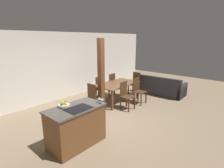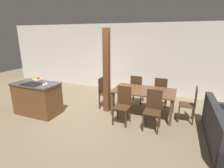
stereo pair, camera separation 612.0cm
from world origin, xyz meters
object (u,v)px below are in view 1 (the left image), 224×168
(wine_glass_middle, at_px, (99,98))
(couch, at_px, (160,88))
(dining_chair_foot_end, at_px, (135,83))
(fruit_bowl, at_px, (64,105))
(dining_chair_near_left, at_px, (126,95))
(kitchen_island, at_px, (76,126))
(dining_table, at_px, (117,86))
(dining_chair_head_end, at_px, (94,97))
(dining_chair_far_left, at_px, (97,88))
(wine_glass_near, at_px, (102,99))
(dining_chair_near_right, at_px, (138,90))
(dining_chair_far_right, at_px, (110,84))
(timber_post, at_px, (101,76))

(wine_glass_middle, distance_m, couch, 4.45)
(dining_chair_foot_end, bearing_deg, fruit_bowl, -77.70)
(wine_glass_middle, relative_size, dining_chair_near_left, 0.13)
(kitchen_island, relative_size, dining_chair_near_left, 1.33)
(wine_glass_middle, distance_m, dining_table, 2.71)
(kitchen_island, relative_size, dining_chair_head_end, 1.33)
(wine_glass_middle, xyz_separation_m, dining_chair_head_end, (1.07, 1.34, -0.53))
(wine_glass_middle, bearing_deg, dining_chair_far_left, 47.00)
(fruit_bowl, relative_size, dining_table, 0.15)
(wine_glass_near, relative_size, dining_chair_near_right, 0.13)
(fruit_bowl, distance_m, dining_chair_head_end, 2.08)
(wine_glass_near, height_order, dining_chair_far_right, wine_glass_near)
(fruit_bowl, distance_m, couch, 5.13)
(dining_chair_far_left, bearing_deg, dining_chair_near_right, 118.53)
(dining_chair_far_right, height_order, dining_chair_foot_end, same)
(dining_chair_near_left, relative_size, timber_post, 0.40)
(dining_chair_head_end, bearing_deg, dining_chair_far_right, -66.26)
(wine_glass_middle, bearing_deg, dining_chair_head_end, 51.49)
(wine_glass_near, bearing_deg, dining_chair_foot_end, 21.91)
(wine_glass_middle, relative_size, dining_chair_near_right, 0.13)
(dining_chair_head_end, xyz_separation_m, dining_chair_foot_end, (2.50, 0.00, 0.00))
(dining_chair_foot_end, bearing_deg, kitchen_island, -74.55)
(kitchen_island, relative_size, wine_glass_middle, 9.97)
(dining_chair_near_right, bearing_deg, couch, -3.90)
(dining_chair_far_right, height_order, dining_chair_head_end, same)
(kitchen_island, height_order, wine_glass_near, wine_glass_near)
(fruit_bowl, bearing_deg, timber_post, 20.76)
(wine_glass_middle, bearing_deg, couch, 6.67)
(dining_chair_far_left, distance_m, timber_post, 1.35)
(wine_glass_middle, relative_size, timber_post, 0.05)
(dining_chair_far_left, xyz_separation_m, dining_chair_head_end, (-0.86, -0.72, 0.00))
(dining_chair_far_right, bearing_deg, dining_chair_far_left, 0.00)
(fruit_bowl, distance_m, timber_post, 2.11)
(dining_chair_head_end, distance_m, timber_post, 0.76)
(dining_table, bearing_deg, wine_glass_middle, -149.92)
(dining_chair_far_right, distance_m, couch, 2.27)
(wine_glass_near, distance_m, dining_chair_far_right, 3.51)
(wine_glass_near, distance_m, dining_chair_near_right, 2.86)
(dining_chair_near_right, bearing_deg, wine_glass_middle, -167.11)
(dining_chair_head_end, bearing_deg, kitchen_island, 124.85)
(timber_post, bearing_deg, dining_table, 10.14)
(dining_chair_foot_end, xyz_separation_m, timber_post, (-2.34, -0.19, 0.72))
(fruit_bowl, distance_m, dining_chair_far_right, 3.85)
(dining_chair_foot_end, bearing_deg, dining_chair_far_right, -130.12)
(fruit_bowl, bearing_deg, kitchen_island, -55.16)
(dining_chair_far_left, relative_size, couch, 0.46)
(wine_glass_middle, relative_size, dining_chair_head_end, 0.13)
(fruit_bowl, height_order, wine_glass_middle, wine_glass_middle)
(wine_glass_middle, distance_m, dining_chair_far_right, 3.45)
(dining_chair_head_end, height_order, dining_chair_foot_end, same)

